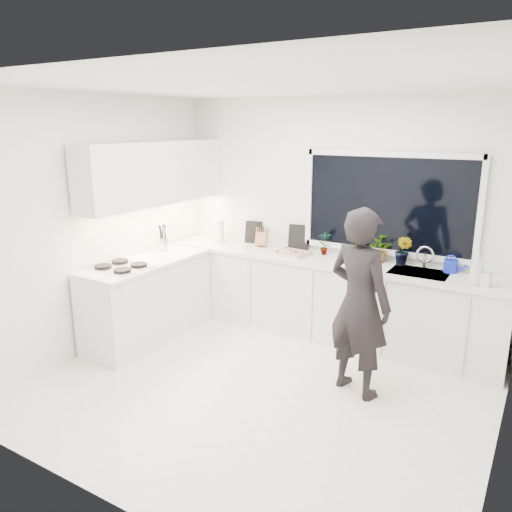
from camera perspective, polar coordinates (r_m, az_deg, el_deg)
The scene contains 24 objects.
floor at distance 4.82m, azimuth 0.31°, elevation -14.96°, with size 4.00×3.50×0.02m, color beige.
wall_back at distance 5.86m, azimuth 9.18°, elevation 4.47°, with size 4.00×0.02×2.70m, color white.
wall_left at distance 5.58m, azimuth -17.74°, elevation 3.44°, with size 0.02×3.50×2.70m, color white.
ceiling at distance 4.19m, azimuth 0.36°, elevation 19.27°, with size 4.00×3.50×0.02m, color white.
window at distance 5.60m, azimuth 14.84°, elevation 5.77°, with size 1.80×0.02×1.00m, color black.
base_cabinets_back at distance 5.82m, azimuth 7.65°, elevation -4.84°, with size 3.92×0.58×0.88m, color white.
base_cabinets_left at distance 5.82m, azimuth -12.22°, elevation -5.05°, with size 0.58×1.60×0.88m, color white.
countertop_back at distance 5.67m, azimuth 7.77°, elevation -0.49°, with size 3.94×0.62×0.04m, color silver.
countertop_left at distance 5.68m, azimuth -12.47°, elevation -0.68°, with size 0.62×1.60×0.04m, color silver.
upper_cabinets at distance 5.84m, azimuth -11.49°, elevation 9.29°, with size 0.34×2.10×0.70m, color white.
sink at distance 5.38m, azimuth 18.12°, elevation -2.28°, with size 0.58×0.42×0.14m, color silver.
faucet at distance 5.53m, azimuth 18.73°, elevation -0.16°, with size 0.03×0.03×0.22m, color silver.
stovetop at distance 5.45m, azimuth -15.16°, elevation -1.14°, with size 0.56×0.48×0.03m, color black.
person at distance 4.51m, azimuth 11.72°, elevation -5.28°, with size 0.63×0.41×1.72m, color black.
pizza_tray at distance 5.81m, azimuth 4.03°, elevation 0.34°, with size 0.43×0.31×0.03m, color silver.
pizza at distance 5.80m, azimuth 4.03°, elevation 0.50°, with size 0.39×0.28×0.01m, color #AF1717.
watering_can at distance 5.45m, azimuth 21.35°, elevation -1.08°, with size 0.14×0.14×0.13m, color #1222AD.
paper_towel_roll at distance 6.44m, azimuth -4.14°, elevation 2.84°, with size 0.11×0.11×0.26m, color silver.
knife_block at distance 6.16m, azimuth 0.66°, elevation 2.13°, with size 0.13×0.10×0.22m, color #9C6848.
utensil_crock at distance 6.06m, azimuth -10.54°, elevation 1.38°, with size 0.13×0.13×0.16m, color silver.
picture_frame_large at distance 6.33m, azimuth -0.30°, elevation 2.76°, with size 0.22×0.02×0.28m, color black.
picture_frame_small at distance 6.03m, azimuth 4.89°, elevation 2.18°, with size 0.25×0.02×0.30m, color black.
herb_plants at distance 5.62m, azimuth 13.06°, elevation 0.97°, with size 1.10×0.35×0.33m.
soap_bottles at distance 5.10m, azimuth 24.15°, elevation -1.56°, with size 0.23×0.17×0.31m.
Camera 1 is at (2.13, -3.60, 2.39)m, focal length 35.00 mm.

